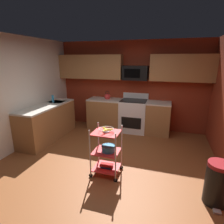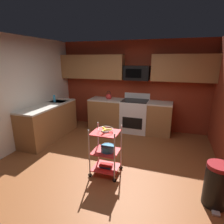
# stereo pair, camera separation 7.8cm
# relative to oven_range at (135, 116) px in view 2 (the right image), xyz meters

# --- Properties ---
(floor) EXTENTS (4.40, 4.80, 0.04)m
(floor) POSITION_rel_oven_range_xyz_m (-0.17, -2.10, -0.50)
(floor) COLOR brown
(floor) RESTS_ON ground
(wall_back) EXTENTS (4.52, 0.06, 2.60)m
(wall_back) POSITION_rel_oven_range_xyz_m (-0.17, 0.33, 0.82)
(wall_back) COLOR maroon
(wall_back) RESTS_ON ground
(wall_left) EXTENTS (0.06, 4.80, 2.60)m
(wall_left) POSITION_rel_oven_range_xyz_m (-2.40, -2.10, 0.82)
(wall_left) COLOR silver
(wall_left) RESTS_ON ground
(counter_run) EXTENTS (3.41, 2.44, 0.92)m
(counter_run) POSITION_rel_oven_range_xyz_m (-1.00, -0.53, -0.01)
(counter_run) COLOR #9E6B3D
(counter_run) RESTS_ON ground
(oven_range) EXTENTS (0.76, 0.65, 1.10)m
(oven_range) POSITION_rel_oven_range_xyz_m (0.00, 0.00, 0.00)
(oven_range) COLOR white
(oven_range) RESTS_ON ground
(upper_cabinets) EXTENTS (4.40, 0.33, 0.70)m
(upper_cabinets) POSITION_rel_oven_range_xyz_m (-0.21, 0.13, 1.37)
(upper_cabinets) COLOR #9E6B3D
(microwave) EXTENTS (0.70, 0.39, 0.40)m
(microwave) POSITION_rel_oven_range_xyz_m (-0.00, 0.10, 1.22)
(microwave) COLOR black
(rolling_cart) EXTENTS (0.54, 0.44, 0.91)m
(rolling_cart) POSITION_rel_oven_range_xyz_m (-0.05, -2.29, -0.03)
(rolling_cart) COLOR silver
(rolling_cart) RESTS_ON ground
(fruit_bowl) EXTENTS (0.27, 0.27, 0.07)m
(fruit_bowl) POSITION_rel_oven_range_xyz_m (-0.05, -2.29, 0.40)
(fruit_bowl) COLOR silver
(fruit_bowl) RESTS_ON rolling_cart
(mixing_bowl_large) EXTENTS (0.25, 0.25, 0.11)m
(mixing_bowl_large) POSITION_rel_oven_range_xyz_m (-0.02, -2.29, 0.04)
(mixing_bowl_large) COLOR #338CBF
(mixing_bowl_large) RESTS_ON rolling_cart
(book_stack) EXTENTS (0.25, 0.15, 0.06)m
(book_stack) POSITION_rel_oven_range_xyz_m (-0.05, -2.29, -0.32)
(book_stack) COLOR #1E4C8C
(book_stack) RESTS_ON rolling_cart
(kettle) EXTENTS (0.21, 0.18, 0.26)m
(kettle) POSITION_rel_oven_range_xyz_m (-0.81, -0.00, 0.52)
(kettle) COLOR red
(kettle) RESTS_ON counter_run
(dish_soap_bottle) EXTENTS (0.06, 0.06, 0.20)m
(dish_soap_bottle) POSITION_rel_oven_range_xyz_m (-2.10, -0.88, 0.54)
(dish_soap_bottle) COLOR #2D8CBF
(dish_soap_bottle) RESTS_ON counter_run
(trash_can) EXTENTS (0.34, 0.42, 0.66)m
(trash_can) POSITION_rel_oven_range_xyz_m (1.73, -2.51, -0.15)
(trash_can) COLOR black
(trash_can) RESTS_ON ground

